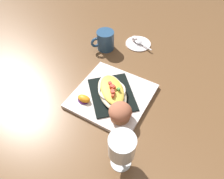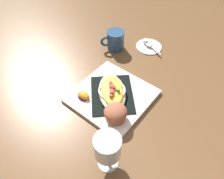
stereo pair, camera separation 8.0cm
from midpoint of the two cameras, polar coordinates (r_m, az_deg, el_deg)
ground_plane at (r=0.84m, az=2.74°, el=-2.19°), size 2.60×2.60×0.00m
square_plate at (r=0.83m, az=2.76°, el=-1.86°), size 0.29×0.29×0.02m
folded_napkin at (r=0.83m, az=2.79°, el=-1.41°), size 0.25×0.24×0.01m
gratin_dish at (r=0.81m, az=2.84°, el=-0.53°), size 0.20×0.20×0.05m
muffin at (r=0.74m, az=4.05°, el=-6.37°), size 0.08×0.08×0.06m
orange_garnish at (r=0.81m, az=-4.71°, el=-1.74°), size 0.05×0.06×0.02m
coffee_mug at (r=1.03m, az=3.08°, el=12.37°), size 0.10×0.09×0.09m
stemmed_glass at (r=0.62m, az=2.68°, el=-15.28°), size 0.08×0.08×0.14m
creamer_saucer at (r=1.08m, az=11.73°, el=10.88°), size 0.12×0.12×0.01m
spoon at (r=1.07m, az=11.96°, el=11.16°), size 0.06×0.10×0.01m
creamer_cup_0 at (r=1.09m, az=10.92°, el=12.19°), size 0.02×0.02×0.02m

